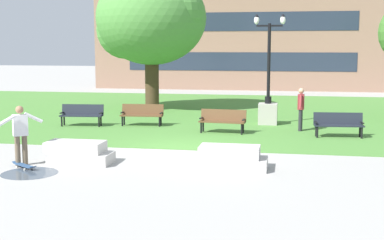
{
  "coord_description": "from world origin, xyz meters",
  "views": [
    {
      "loc": [
        3.53,
        -16.83,
        3.38
      ],
      "look_at": [
        0.67,
        -1.4,
        1.2
      ],
      "focal_mm": 50.0,
      "sensor_mm": 36.0,
      "label": 1
    }
  ],
  "objects_px": {
    "park_bench_far_right": "(338,123)",
    "lamp_post_left": "(268,102)",
    "park_bench_near_right": "(82,114)",
    "park_bench_near_left": "(223,120)",
    "concrete_block_center": "(79,153)",
    "park_bench_far_left": "(142,113)",
    "skateboard": "(24,165)",
    "concrete_block_left": "(232,158)",
    "person_skateboarder": "(20,132)",
    "person_bystander_near_lawn": "(301,107)"
  },
  "relations": [
    {
      "from": "park_bench_far_right",
      "to": "lamp_post_left",
      "type": "relative_size",
      "value": 0.39
    },
    {
      "from": "park_bench_near_right",
      "to": "park_bench_far_right",
      "type": "distance_m",
      "value": 10.5
    },
    {
      "from": "park_bench_far_right",
      "to": "park_bench_near_left",
      "type": "bearing_deg",
      "value": 177.6
    },
    {
      "from": "concrete_block_center",
      "to": "park_bench_far_left",
      "type": "bearing_deg",
      "value": 91.38
    },
    {
      "from": "park_bench_far_right",
      "to": "skateboard",
      "type": "bearing_deg",
      "value": -142.89
    },
    {
      "from": "skateboard",
      "to": "park_bench_near_left",
      "type": "xyz_separation_m",
      "value": [
        4.67,
        7.01,
        0.45
      ]
    },
    {
      "from": "park_bench_near_right",
      "to": "lamp_post_left",
      "type": "distance_m",
      "value": 7.98
    },
    {
      "from": "concrete_block_left",
      "to": "skateboard",
      "type": "distance_m",
      "value": 5.79
    },
    {
      "from": "skateboard",
      "to": "park_bench_near_left",
      "type": "relative_size",
      "value": 0.52
    },
    {
      "from": "person_skateboarder",
      "to": "person_bystander_near_lawn",
      "type": "distance_m",
      "value": 11.07
    },
    {
      "from": "concrete_block_left",
      "to": "person_bystander_near_lawn",
      "type": "height_order",
      "value": "person_bystander_near_lawn"
    },
    {
      "from": "park_bench_near_right",
      "to": "park_bench_far_left",
      "type": "bearing_deg",
      "value": 11.95
    },
    {
      "from": "person_skateboarder",
      "to": "park_bench_far_right",
      "type": "relative_size",
      "value": 0.93
    },
    {
      "from": "park_bench_near_left",
      "to": "park_bench_near_right",
      "type": "height_order",
      "value": "same"
    },
    {
      "from": "concrete_block_center",
      "to": "lamp_post_left",
      "type": "distance_m",
      "value": 10.16
    },
    {
      "from": "park_bench_far_left",
      "to": "park_bench_far_right",
      "type": "distance_m",
      "value": 8.1
    },
    {
      "from": "skateboard",
      "to": "concrete_block_left",
      "type": "bearing_deg",
      "value": 10.06
    },
    {
      "from": "park_bench_far_left",
      "to": "park_bench_near_right",
      "type": "bearing_deg",
      "value": -168.05
    },
    {
      "from": "park_bench_near_right",
      "to": "lamp_post_left",
      "type": "xyz_separation_m",
      "value": [
        7.73,
        1.92,
        0.45
      ]
    },
    {
      "from": "person_skateboarder",
      "to": "lamp_post_left",
      "type": "relative_size",
      "value": 0.36
    },
    {
      "from": "concrete_block_center",
      "to": "person_bystander_near_lawn",
      "type": "relative_size",
      "value": 1.11
    },
    {
      "from": "concrete_block_center",
      "to": "park_bench_near_right",
      "type": "xyz_separation_m",
      "value": [
        -2.67,
        6.87,
        0.23
      ]
    },
    {
      "from": "park_bench_far_right",
      "to": "person_bystander_near_lawn",
      "type": "bearing_deg",
      "value": 137.1
    },
    {
      "from": "concrete_block_left",
      "to": "park_bench_near_left",
      "type": "height_order",
      "value": "park_bench_near_left"
    },
    {
      "from": "person_bystander_near_lawn",
      "to": "person_skateboarder",
      "type": "bearing_deg",
      "value": -135.65
    },
    {
      "from": "concrete_block_left",
      "to": "person_skateboarder",
      "type": "distance_m",
      "value": 6.03
    },
    {
      "from": "park_bench_near_right",
      "to": "person_bystander_near_lawn",
      "type": "height_order",
      "value": "person_bystander_near_lawn"
    },
    {
      "from": "park_bench_near_left",
      "to": "park_bench_near_right",
      "type": "relative_size",
      "value": 1.0
    },
    {
      "from": "park_bench_far_right",
      "to": "concrete_block_left",
      "type": "bearing_deg",
      "value": -119.74
    },
    {
      "from": "skateboard",
      "to": "concrete_block_center",
      "type": "bearing_deg",
      "value": 35.92
    },
    {
      "from": "park_bench_near_left",
      "to": "skateboard",
      "type": "bearing_deg",
      "value": -123.69
    },
    {
      "from": "park_bench_far_left",
      "to": "person_bystander_near_lawn",
      "type": "bearing_deg",
      "value": -1.74
    },
    {
      "from": "concrete_block_left",
      "to": "lamp_post_left",
      "type": "height_order",
      "value": "lamp_post_left"
    },
    {
      "from": "concrete_block_center",
      "to": "person_skateboarder",
      "type": "xyz_separation_m",
      "value": [
        -1.5,
        -0.55,
        0.67
      ]
    },
    {
      "from": "person_skateboarder",
      "to": "park_bench_near_left",
      "type": "relative_size",
      "value": 0.93
    },
    {
      "from": "skateboard",
      "to": "park_bench_near_right",
      "type": "distance_m",
      "value": 7.91
    },
    {
      "from": "concrete_block_center",
      "to": "park_bench_far_right",
      "type": "relative_size",
      "value": 1.03
    },
    {
      "from": "concrete_block_left",
      "to": "park_bench_near_right",
      "type": "relative_size",
      "value": 1.02
    },
    {
      "from": "park_bench_far_left",
      "to": "park_bench_near_left",
      "type": "bearing_deg",
      "value": -19.56
    },
    {
      "from": "lamp_post_left",
      "to": "person_bystander_near_lawn",
      "type": "xyz_separation_m",
      "value": [
        1.36,
        -1.59,
        -0.0
      ]
    },
    {
      "from": "park_bench_near_left",
      "to": "park_bench_far_right",
      "type": "height_order",
      "value": "same"
    },
    {
      "from": "park_bench_far_left",
      "to": "lamp_post_left",
      "type": "relative_size",
      "value": 0.39
    },
    {
      "from": "person_bystander_near_lawn",
      "to": "park_bench_near_left",
      "type": "bearing_deg",
      "value": -160.08
    },
    {
      "from": "lamp_post_left",
      "to": "park_bench_near_left",
      "type": "bearing_deg",
      "value": -121.29
    },
    {
      "from": "person_skateboarder",
      "to": "park_bench_near_left",
      "type": "bearing_deg",
      "value": 53.49
    },
    {
      "from": "concrete_block_center",
      "to": "concrete_block_left",
      "type": "distance_m",
      "value": 4.46
    },
    {
      "from": "skateboard",
      "to": "park_bench_near_left",
      "type": "height_order",
      "value": "park_bench_near_left"
    },
    {
      "from": "park_bench_near_left",
      "to": "person_bystander_near_lawn",
      "type": "height_order",
      "value": "person_bystander_near_lawn"
    },
    {
      "from": "skateboard",
      "to": "person_bystander_near_lawn",
      "type": "relative_size",
      "value": 0.56
    },
    {
      "from": "concrete_block_center",
      "to": "lamp_post_left",
      "type": "bearing_deg",
      "value": 60.07
    }
  ]
}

